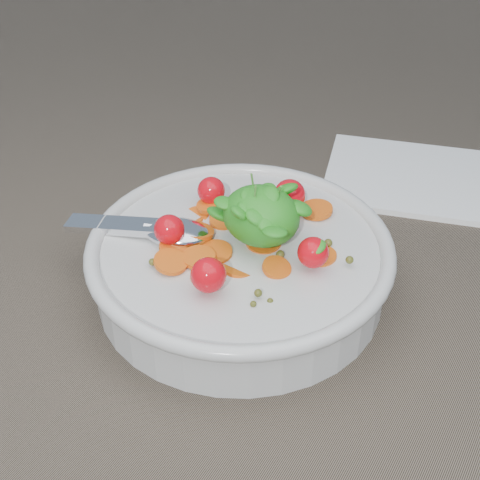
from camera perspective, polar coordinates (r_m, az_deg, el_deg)
The scene contains 3 objects.
ground at distance 0.53m, azimuth 2.80°, elevation -5.16°, with size 6.00×6.00×0.00m, color brown.
bowl at distance 0.52m, azimuth 0.01°, elevation -1.84°, with size 0.26×0.24×0.10m.
napkin at distance 0.69m, azimuth 13.94°, elevation 5.25°, with size 0.16×0.14×0.01m, color white.
Camera 1 is at (0.18, -0.35, 0.36)m, focal length 50.00 mm.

